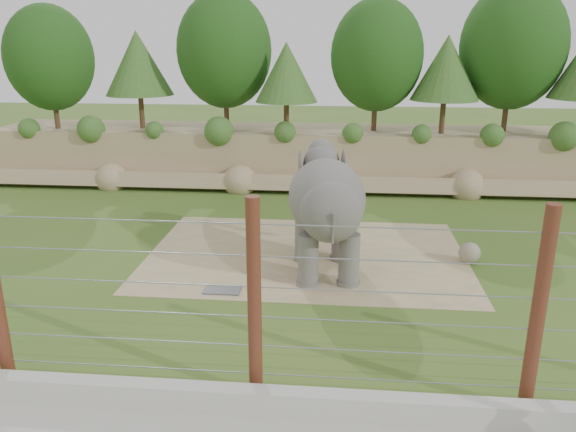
{
  "coord_description": "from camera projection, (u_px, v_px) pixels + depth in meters",
  "views": [
    {
      "loc": [
        1.48,
        -13.68,
        6.58
      ],
      "look_at": [
        0.0,
        2.0,
        1.6
      ],
      "focal_mm": 35.0,
      "sensor_mm": 36.0,
      "label": 1
    }
  ],
  "objects": [
    {
      "name": "elephant",
      "position": [
        326.0,
        215.0,
        16.07
      ],
      "size": [
        2.38,
        4.54,
        3.52
      ],
      "primitive_type": null,
      "rotation": [
        0.0,
        0.0,
        0.12
      ],
      "color": "slate",
      "rests_on": "ground"
    },
    {
      "name": "back_embankment",
      "position": [
        322.0,
        98.0,
        25.89
      ],
      "size": [
        30.0,
        5.52,
        8.77
      ],
      "color": "#9C8A62",
      "rests_on": "ground"
    },
    {
      "name": "retaining_wall",
      "position": [
        252.0,
        401.0,
        10.28
      ],
      "size": [
        26.0,
        0.35,
        0.5
      ],
      "primitive_type": "cube",
      "color": "#B8B8AB",
      "rests_on": "ground"
    },
    {
      "name": "ground",
      "position": [
        281.0,
        295.0,
        15.1
      ],
      "size": [
        90.0,
        90.0,
        0.0
      ],
      "primitive_type": "plane",
      "color": "#3E6621",
      "rests_on": "ground"
    },
    {
      "name": "dirt_patch",
      "position": [
        307.0,
        254.0,
        17.9
      ],
      "size": [
        10.0,
        7.0,
        0.02
      ],
      "primitive_type": "cube",
      "color": "tan",
      "rests_on": "ground"
    },
    {
      "name": "stone_ball",
      "position": [
        469.0,
        253.0,
        17.11
      ],
      "size": [
        0.65,
        0.65,
        0.65
      ],
      "primitive_type": "sphere",
      "color": "gray",
      "rests_on": "dirt_patch"
    },
    {
      "name": "drain_grate",
      "position": [
        223.0,
        290.0,
        15.32
      ],
      "size": [
        1.0,
        0.6,
        0.03
      ],
      "primitive_type": "cube",
      "color": "#262628",
      "rests_on": "dirt_patch"
    },
    {
      "name": "barrier_fence",
      "position": [
        254.0,
        302.0,
        10.23
      ],
      "size": [
        20.26,
        0.26,
        4.0
      ],
      "color": "#502719",
      "rests_on": "ground"
    }
  ]
}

